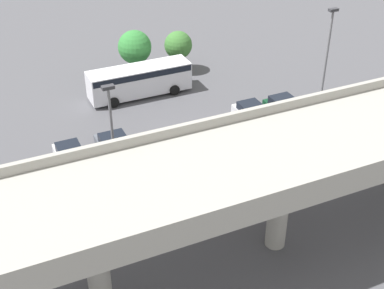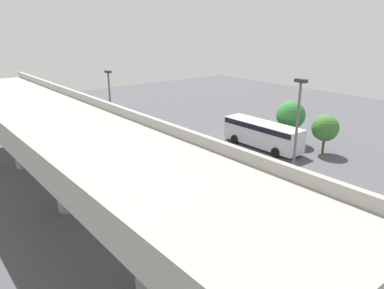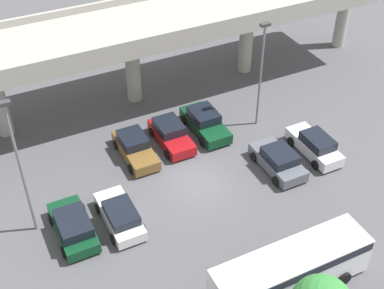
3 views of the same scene
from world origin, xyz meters
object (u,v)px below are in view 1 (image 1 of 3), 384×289
object	(u,v)px
parked_car_1	(254,116)
parked_car_4	(181,186)
parked_car_5	(116,149)
tree_front_left	(178,45)
tree_front_centre	(135,47)
parked_car_3	(220,174)
shuttle_bus	(139,79)
parked_car_6	(72,160)
parked_car_0	(287,110)
lamp_post_mid_lot	(113,139)
lamp_post_near_aisle	(326,60)
parked_car_2	(256,162)

from	to	relation	value
parked_car_1	parked_car_4	world-z (taller)	parked_car_4
parked_car_1	parked_car_5	distance (m)	11.25
tree_front_left	tree_front_centre	distance (m)	4.15
tree_front_left	tree_front_centre	size ratio (longest dim) A/B	0.85
parked_car_3	tree_front_left	world-z (taller)	tree_front_left
parked_car_4	shuttle_bus	size ratio (longest dim) A/B	0.55
parked_car_6	tree_front_centre	bearing A→B (deg)	143.35
parked_car_0	parked_car_5	size ratio (longest dim) A/B	1.02
lamp_post_mid_lot	parked_car_4	bearing A→B (deg)	166.68
lamp_post_mid_lot	tree_front_centre	xyz separation A→B (m)	(-7.13, -16.71, -1.77)
parked_car_4	shuttle_bus	bearing A→B (deg)	-9.54
lamp_post_near_aisle	parked_car_1	bearing A→B (deg)	-21.55
parked_car_5	parked_car_6	bearing A→B (deg)	-86.22
parked_car_4	tree_front_left	distance (m)	19.07
parked_car_5	lamp_post_mid_lot	distance (m)	6.64
parked_car_4	parked_car_6	distance (m)	8.02
shuttle_bus	lamp_post_near_aisle	distance (m)	15.48
tree_front_centre	parked_car_0	bearing A→B (deg)	124.82
parked_car_2	parked_car_5	bearing A→B (deg)	55.46
lamp_post_near_aisle	tree_front_centre	size ratio (longest dim) A/B	2.03
parked_car_0	parked_car_4	bearing A→B (deg)	-63.98
parked_car_3	shuttle_bus	xyz separation A→B (m)	(0.41, -14.14, 0.81)
parked_car_1	parked_car_5	xyz separation A→B (m)	(11.25, 0.04, 0.04)
parked_car_0	parked_car_6	bearing A→B (deg)	-90.36
parked_car_4	tree_front_left	xyz separation A→B (m)	(-7.37, -17.49, 1.80)
parked_car_3	tree_front_left	xyz separation A→B (m)	(-4.55, -17.33, 1.82)
parked_car_1	tree_front_left	world-z (taller)	tree_front_left
shuttle_bus	parked_car_5	bearing A→B (deg)	-120.12
lamp_post_near_aisle	parked_car_6	bearing A→B (deg)	-4.79
parked_car_2	parked_car_5	world-z (taller)	parked_car_2
parked_car_5	shuttle_bus	xyz separation A→B (m)	(-4.84, -8.34, 0.82)
shuttle_bus	tree_front_centre	xyz separation A→B (m)	(-0.84, -3.32, 1.47)
parked_car_3	parked_car_6	world-z (taller)	parked_car_6
shuttle_bus	tree_front_left	size ratio (longest dim) A/B	2.28
parked_car_0	parked_car_2	size ratio (longest dim) A/B	0.96
parked_car_5	lamp_post_near_aisle	distance (m)	16.66
shuttle_bus	lamp_post_mid_lot	xyz separation A→B (m)	(6.29, 13.38, 3.24)
parked_car_3	parked_car_1	bearing A→B (deg)	-45.74
tree_front_left	parked_car_3	bearing A→B (deg)	75.28
parked_car_1	tree_front_centre	distance (m)	13.09
parked_car_2	parked_car_4	distance (m)	5.66
parked_car_3	shuttle_bus	size ratio (longest dim) A/B	0.51
parked_car_4	lamp_post_near_aisle	size ratio (longest dim) A/B	0.53
tree_front_centre	parked_car_5	bearing A→B (deg)	64.05
tree_front_left	parked_car_1	bearing A→B (deg)	97.17
parked_car_5	tree_front_centre	xyz separation A→B (m)	(-5.67, -11.66, 2.29)
tree_front_left	parked_car_4	bearing A→B (deg)	67.16
parked_car_0	lamp_post_mid_lot	bearing A→B (deg)	-72.99
parked_car_5	tree_front_left	distance (m)	15.24
parked_car_3	parked_car_4	bearing A→B (deg)	93.29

